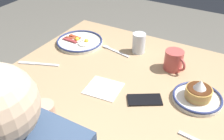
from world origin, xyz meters
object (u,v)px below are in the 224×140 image
Objects in this scene: plate_near_main at (198,95)px; paper_napkin at (103,88)px; plate_center_pancakes at (80,42)px; coffee_mug at (174,60)px; cell_phone at (145,100)px; butter_knife at (39,64)px; tea_spoon at (112,49)px; drinking_glass at (139,44)px.

paper_napkin is (0.38, 0.13, -0.02)m from plate_near_main.
plate_near_main is at bearing 167.37° from plate_center_pancakes.
coffee_mug is 0.79× the size of paper_napkin.
cell_phone is 0.69× the size of butter_knife.
coffee_mug is (-0.56, -0.02, 0.04)m from plate_center_pancakes.
plate_near_main reaches higher than butter_knife.
tea_spoon reaches higher than paper_napkin.
plate_center_pancakes is at bearing -59.12° from cell_phone.
drinking_glass is 0.73× the size of paper_napkin.
plate_near_main is 0.22m from cell_phone.
paper_napkin is 0.82× the size of tea_spoon.
drinking_glass is at bearing -32.36° from plate_near_main.
coffee_mug is 0.38m from paper_napkin.
plate_center_pancakes is at bearing -100.45° from butter_knife.
paper_napkin is at bearing 139.37° from plate_center_pancakes.
cell_phone reaches higher than butter_knife.
coffee_mug is 0.29m from cell_phone.
drinking_glass is at bearing -89.65° from paper_napkin.
drinking_glass reaches higher than coffee_mug.
cell_phone is 0.96× the size of paper_napkin.
cell_phone is (0.03, 0.29, -0.05)m from coffee_mug.
coffee_mug is 0.68m from butter_knife.
tea_spoon is (0.36, -0.01, -0.05)m from coffee_mug.
coffee_mug is 0.82× the size of cell_phone.
butter_knife is at bearing 43.36° from drinking_glass.
drinking_glass reaches higher than plate_near_main.
tea_spoon is (-0.20, -0.03, -0.01)m from plate_center_pancakes.
tea_spoon is at bearing -129.12° from butter_knife.
coffee_mug is at bearing -46.94° from plate_near_main.
tea_spoon is at bearing -1.76° from coffee_mug.
plate_center_pancakes is 1.28× the size of butter_knife.
butter_knife is at bearing -0.78° from paper_napkin.
paper_napkin is at bearing 90.35° from drinking_glass.
coffee_mug is at bearing -153.69° from butter_knife.
tea_spoon is at bearing -74.13° from cell_phone.
butter_knife is (0.78, 0.12, -0.02)m from plate_near_main.
paper_napkin is 0.72× the size of butter_knife.
butter_knife is at bearing 79.55° from plate_center_pancakes.
tea_spoon is (0.14, -0.32, 0.00)m from paper_napkin.
plate_center_pancakes is 0.29m from butter_knife.
cell_phone is at bearing -178.78° from butter_knife.
cell_phone is (-0.53, 0.27, -0.01)m from plate_center_pancakes.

